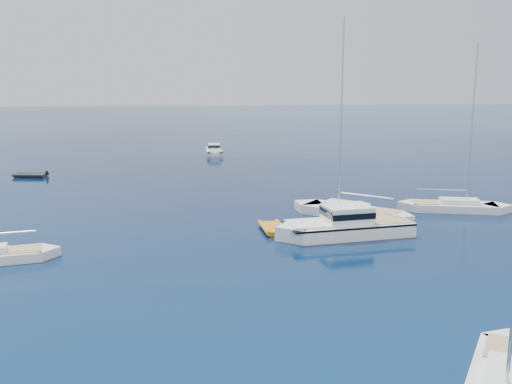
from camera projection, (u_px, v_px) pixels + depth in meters
ground at (439, 338)px, 27.15m from camera, size 400.00×400.00×0.00m
motor_cruiser_centre at (344, 236)px, 44.25m from camera, size 11.67×5.34×2.95m
motor_cruiser_horizon at (214, 154)px, 88.77m from camera, size 2.62×7.68×1.99m
sailboat_mid_r at (351, 216)px, 50.25m from camera, size 10.92×9.53×16.98m
sailboat_centre at (454, 211)px, 52.37m from camera, size 10.61×4.90×15.10m
tender_yellow at (273, 231)px, 45.66m from camera, size 2.40×3.96×0.95m
tender_grey_far at (31, 177)px, 69.36m from camera, size 4.18×2.68×0.95m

